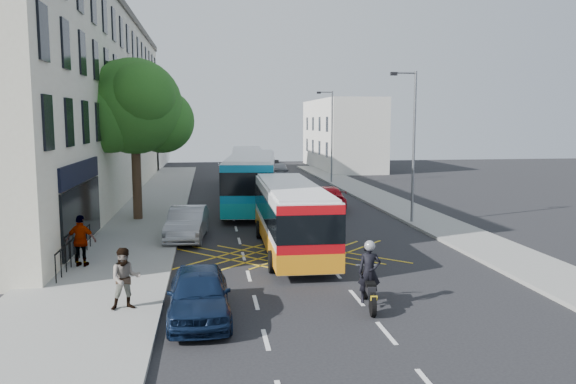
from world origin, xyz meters
name	(u,v)px	position (x,y,z in m)	size (l,w,h in m)	color
ground	(357,298)	(0.00, 0.00, 0.00)	(120.00, 120.00, 0.00)	black
pavement_left	(138,220)	(-8.50, 15.00, 0.07)	(5.00, 70.00, 0.15)	gray
pavement_right	(413,213)	(7.50, 15.00, 0.07)	(3.00, 70.00, 0.15)	gray
terrace_main	(70,104)	(-14.00, 24.49, 6.76)	(8.30, 45.00, 13.50)	beige
terrace_far	(130,125)	(-14.00, 55.00, 5.00)	(8.00, 20.00, 10.00)	silver
building_right	(341,134)	(11.00, 48.00, 4.00)	(6.00, 18.00, 8.00)	silver
street_tree	(134,107)	(-8.51, 14.97, 6.29)	(6.30, 5.70, 8.80)	#382619
lamp_near	(412,139)	(6.20, 12.00, 4.62)	(1.45, 0.15, 8.00)	slate
lamp_far	(331,132)	(6.20, 32.00, 4.62)	(1.45, 0.15, 8.00)	slate
railings	(75,248)	(-9.70, 5.30, 0.72)	(0.08, 5.60, 1.14)	black
bus_near	(291,216)	(-1.09, 6.71, 1.52)	(2.68, 10.30, 2.88)	silver
bus_mid	(252,181)	(-1.87, 18.42, 1.82)	(4.31, 12.53, 3.45)	silver
bus_far	(248,167)	(-1.24, 30.69, 1.69)	(3.28, 11.51, 3.20)	silver
motorbike	(369,276)	(0.12, -0.93, 0.96)	(0.78, 2.31, 2.05)	black
parked_car_blue	(199,294)	(-4.90, -1.18, 0.73)	(1.72, 4.28, 1.46)	#0D1A35
parked_car_silver	(187,223)	(-5.60, 9.71, 0.77)	(1.63, 4.67, 1.54)	#97999E
red_hatchback	(327,197)	(2.95, 18.19, 0.71)	(1.99, 4.89, 1.42)	#BD0814
distant_car_grey	(259,172)	(0.37, 38.26, 0.59)	(1.96, 4.26, 1.18)	#3E4146
distant_car_silver	(279,169)	(2.50, 39.05, 0.72)	(1.70, 4.23, 1.44)	#93959A
distant_car_dark	(273,165)	(2.77, 46.68, 0.58)	(1.24, 3.54, 1.17)	black
pedestrian_near	(125,279)	(-7.00, -0.50, 1.05)	(0.88, 0.68, 1.81)	gray
pedestrian_far	(81,241)	(-9.33, 4.71, 1.12)	(1.14, 0.47, 1.94)	gray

